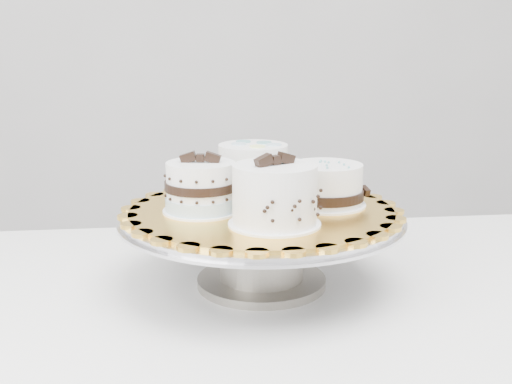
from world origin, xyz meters
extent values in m
cube|color=white|center=(0.09, 0.26, 0.73)|extent=(1.20, 0.84, 0.04)
cylinder|color=gray|center=(0.11, 0.32, 0.76)|extent=(0.19, 0.19, 0.01)
cylinder|color=gray|center=(0.11, 0.32, 0.80)|extent=(0.12, 0.12, 0.10)
cylinder|color=silver|center=(0.11, 0.32, 0.85)|extent=(0.40, 0.40, 0.01)
cylinder|color=silver|center=(0.11, 0.32, 0.85)|extent=(0.41, 0.41, 0.00)
cylinder|color=gold|center=(0.11, 0.32, 0.86)|extent=(0.48, 0.48, 0.01)
cylinder|color=white|center=(0.11, 0.23, 0.87)|extent=(0.12, 0.12, 0.00)
cylinder|color=white|center=(0.11, 0.23, 0.91)|extent=(0.14, 0.14, 0.08)
cylinder|color=white|center=(0.02, 0.32, 0.87)|extent=(0.11, 0.11, 0.00)
cylinder|color=white|center=(0.02, 0.32, 0.90)|extent=(0.12, 0.12, 0.07)
cylinder|color=#ACCAD9|center=(0.02, 0.32, 0.88)|extent=(0.10, 0.10, 0.02)
cylinder|color=black|center=(0.02, 0.32, 0.90)|extent=(0.10, 0.10, 0.01)
cylinder|color=white|center=(0.11, 0.41, 0.87)|extent=(0.12, 0.12, 0.00)
cylinder|color=white|center=(0.11, 0.41, 0.91)|extent=(0.13, 0.13, 0.07)
cylinder|color=white|center=(0.20, 0.32, 0.87)|extent=(0.12, 0.12, 0.00)
cylinder|color=white|center=(0.20, 0.32, 0.90)|extent=(0.13, 0.13, 0.06)
cylinder|color=black|center=(0.20, 0.32, 0.88)|extent=(0.11, 0.11, 0.01)
camera|label=1|loc=(-0.07, -0.55, 1.10)|focal=45.00mm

